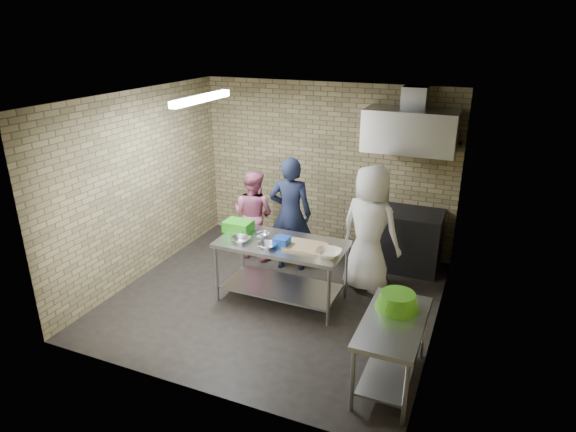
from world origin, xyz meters
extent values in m
plane|color=black|center=(0.00, 0.00, 0.00)|extent=(4.20, 4.20, 0.00)
plane|color=black|center=(0.00, 0.00, 2.70)|extent=(4.20, 4.20, 0.00)
cube|color=tan|center=(0.00, 2.00, 1.35)|extent=(4.20, 0.06, 2.70)
cube|color=tan|center=(0.00, -2.00, 1.35)|extent=(4.20, 0.06, 2.70)
cube|color=tan|center=(-2.10, 0.00, 1.35)|extent=(0.06, 4.00, 2.70)
cube|color=tan|center=(2.10, 0.00, 1.35)|extent=(0.06, 4.00, 2.70)
cube|color=silver|center=(0.08, 0.02, 0.42)|extent=(1.68, 0.84, 0.84)
cube|color=silver|center=(1.80, -1.10, 0.38)|extent=(0.60, 1.20, 0.75)
cube|color=black|center=(1.35, 1.65, 0.45)|extent=(1.20, 0.70, 0.90)
cube|color=silver|center=(1.35, 1.70, 2.10)|extent=(1.30, 0.60, 0.60)
cube|color=#A5A8AD|center=(1.35, 1.85, 2.55)|extent=(0.35, 0.30, 0.30)
cube|color=#3F2B19|center=(1.65, 1.89, 1.92)|extent=(0.80, 0.20, 0.04)
cube|color=white|center=(-1.00, 0.00, 2.64)|extent=(0.10, 1.25, 0.08)
cube|color=green|center=(-0.62, 0.14, 0.91)|extent=(0.37, 0.28, 0.15)
cube|color=blue|center=(0.13, -0.08, 0.90)|extent=(0.19, 0.19, 0.12)
cube|color=tan|center=(0.43, 0.00, 0.85)|extent=(0.51, 0.39, 0.03)
imported|color=silver|center=(-0.42, -0.18, 0.87)|extent=(0.27, 0.27, 0.06)
imported|color=silver|center=(-0.22, 0.07, 0.87)|extent=(0.20, 0.20, 0.06)
imported|color=silver|center=(-0.02, -0.20, 0.87)|extent=(0.25, 0.25, 0.06)
imported|color=#F1E2C1|center=(0.78, -0.13, 0.88)|extent=(0.33, 0.33, 0.08)
cylinder|color=#B22619|center=(1.40, 1.89, 2.03)|extent=(0.07, 0.07, 0.18)
cylinder|color=green|center=(1.80, 1.89, 2.02)|extent=(0.06, 0.06, 0.15)
imported|color=black|center=(-0.18, 0.94, 0.87)|extent=(0.72, 0.56, 1.75)
imported|color=#D37093|center=(-0.87, 1.09, 0.71)|extent=(0.75, 0.61, 1.43)
imported|color=white|center=(1.07, 0.79, 0.90)|extent=(1.00, 0.79, 1.79)
camera|label=1|loc=(2.48, -5.42, 3.50)|focal=30.95mm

